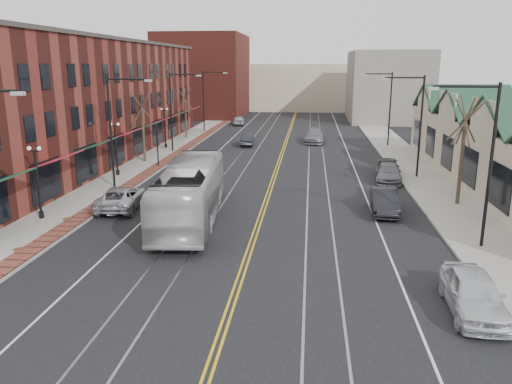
% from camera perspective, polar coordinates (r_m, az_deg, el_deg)
% --- Properties ---
extents(ground, '(160.00, 160.00, 0.00)m').
position_cam_1_polar(ground, '(20.82, -2.25, -11.08)').
color(ground, black).
rests_on(ground, ground).
extents(sidewalk_left, '(4.00, 120.00, 0.15)m').
position_cam_1_polar(sidewalk_left, '(42.27, -14.48, 1.81)').
color(sidewalk_left, gray).
rests_on(sidewalk_left, ground).
extents(sidewalk_right, '(4.00, 120.00, 0.15)m').
position_cam_1_polar(sidewalk_right, '(40.64, 19.10, 0.97)').
color(sidewalk_right, gray).
rests_on(sidewalk_right, ground).
extents(building_left, '(10.00, 50.00, 11.00)m').
position_cam_1_polar(building_left, '(50.66, -19.62, 9.67)').
color(building_left, maroon).
rests_on(building_left, ground).
extents(backdrop_left, '(14.00, 18.00, 14.00)m').
position_cam_1_polar(backdrop_left, '(90.58, -5.94, 13.08)').
color(backdrop_left, maroon).
rests_on(backdrop_left, ground).
extents(backdrop_mid, '(22.00, 14.00, 9.00)m').
position_cam_1_polar(backdrop_mid, '(103.72, 4.74, 11.88)').
color(backdrop_mid, '#BDA991').
rests_on(backdrop_mid, ground).
extents(backdrop_right, '(12.00, 16.00, 11.00)m').
position_cam_1_polar(backdrop_right, '(84.53, 14.79, 11.58)').
color(backdrop_right, slate).
rests_on(backdrop_right, ground).
extents(streetlight_l_1, '(3.33, 0.25, 8.00)m').
position_cam_1_polar(streetlight_l_1, '(37.47, -15.71, 7.85)').
color(streetlight_l_1, black).
rests_on(streetlight_l_1, sidewalk_left).
extents(streetlight_l_2, '(3.33, 0.25, 8.00)m').
position_cam_1_polar(streetlight_l_2, '(52.60, -9.24, 9.93)').
color(streetlight_l_2, black).
rests_on(streetlight_l_2, sidewalk_left).
extents(streetlight_l_3, '(3.33, 0.25, 8.00)m').
position_cam_1_polar(streetlight_l_3, '(68.12, -5.66, 11.02)').
color(streetlight_l_3, black).
rests_on(streetlight_l_3, sidewalk_left).
extents(streetlight_r_0, '(3.33, 0.25, 8.00)m').
position_cam_1_polar(streetlight_r_0, '(26.21, 24.48, 4.49)').
color(streetlight_r_0, black).
rests_on(streetlight_r_0, sidewalk_right).
extents(streetlight_r_1, '(3.33, 0.25, 8.00)m').
position_cam_1_polar(streetlight_r_1, '(41.59, 17.77, 8.30)').
color(streetlight_r_1, black).
rests_on(streetlight_r_1, sidewalk_right).
extents(streetlight_r_2, '(3.33, 0.25, 8.00)m').
position_cam_1_polar(streetlight_r_2, '(57.31, 14.67, 10.00)').
color(streetlight_r_2, black).
rests_on(streetlight_r_2, sidewalk_right).
extents(lamppost_l_1, '(0.84, 0.28, 4.27)m').
position_cam_1_polar(lamppost_l_1, '(31.56, -23.65, 0.82)').
color(lamppost_l_1, black).
rests_on(lamppost_l_1, sidewalk_left).
extents(lamppost_l_2, '(0.84, 0.28, 4.27)m').
position_cam_1_polar(lamppost_l_2, '(42.17, -15.68, 4.65)').
color(lamppost_l_2, black).
rests_on(lamppost_l_2, sidewalk_left).
extents(lamppost_l_3, '(0.84, 0.28, 4.27)m').
position_cam_1_polar(lamppost_l_3, '(55.27, -10.35, 7.14)').
color(lamppost_l_3, black).
rests_on(lamppost_l_3, sidewalk_left).
extents(tree_left_near, '(1.78, 1.37, 6.48)m').
position_cam_1_polar(tree_left_near, '(47.45, -12.79, 7.46)').
color(tree_left_near, '#382B21').
rests_on(tree_left_near, sidewalk_left).
extents(tree_left_far, '(1.66, 1.28, 6.02)m').
position_cam_1_polar(tree_left_far, '(62.75, -8.06, 9.06)').
color(tree_left_far, '#382B21').
rests_on(tree_left_far, sidewalk_left).
extents(tree_right_mid, '(1.90, 1.46, 6.93)m').
position_cam_1_polar(tree_right_mid, '(34.38, 22.55, 4.59)').
color(tree_right_mid, '#382B21').
rests_on(tree_right_mid, sidewalk_right).
extents(manhole_mid, '(0.60, 0.60, 0.02)m').
position_cam_1_polar(manhole_mid, '(27.20, -25.42, -5.92)').
color(manhole_mid, '#592D19').
rests_on(manhole_mid, sidewalk_left).
extents(manhole_far, '(0.60, 0.60, 0.02)m').
position_cam_1_polar(manhole_far, '(31.31, -20.73, -2.88)').
color(manhole_far, '#592D19').
rests_on(manhole_far, sidewalk_left).
extents(traffic_signal, '(0.18, 0.15, 3.80)m').
position_cam_1_polar(traffic_signal, '(45.13, -11.23, 5.70)').
color(traffic_signal, black).
rests_on(traffic_signal, sidewalk_left).
extents(transit_bus, '(4.06, 12.60, 3.45)m').
position_cam_1_polar(transit_bus, '(29.31, -7.50, -0.01)').
color(transit_bus, '#BBBBBD').
rests_on(transit_bus, ground).
extents(parked_suv, '(2.97, 5.46, 1.45)m').
position_cam_1_polar(parked_suv, '(32.86, -15.13, -0.61)').
color(parked_suv, '#B2B3BA').
rests_on(parked_suv, ground).
extents(parked_car_a, '(2.06, 4.67, 1.56)m').
position_cam_1_polar(parked_car_a, '(20.36, 23.60, -10.54)').
color(parked_car_a, silver).
rests_on(parked_car_a, ground).
extents(parked_car_b, '(1.78, 4.59, 1.49)m').
position_cam_1_polar(parked_car_b, '(31.75, 14.46, -1.05)').
color(parked_car_b, black).
rests_on(parked_car_b, ground).
extents(parked_car_c, '(2.44, 4.94, 1.38)m').
position_cam_1_polar(parked_car_c, '(40.45, 14.90, 2.12)').
color(parked_car_c, slate).
rests_on(parked_car_c, ground).
extents(parked_car_d, '(2.22, 4.49, 1.47)m').
position_cam_1_polar(parked_car_d, '(42.51, 14.86, 2.76)').
color(parked_car_d, black).
rests_on(parked_car_d, ground).
extents(distant_car_left, '(1.64, 4.04, 1.30)m').
position_cam_1_polar(distant_car_left, '(56.77, -1.02, 5.98)').
color(distant_car_left, '#222328').
rests_on(distant_car_left, ground).
extents(distant_car_right, '(2.48, 5.51, 1.57)m').
position_cam_1_polar(distant_car_right, '(59.30, 6.73, 6.37)').
color(distant_car_right, slate).
rests_on(distant_car_right, ground).
extents(distant_car_far, '(2.20, 4.41, 1.44)m').
position_cam_1_polar(distant_car_far, '(76.44, -1.99, 8.20)').
color(distant_car_far, '#A0A2A7').
rests_on(distant_car_far, ground).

